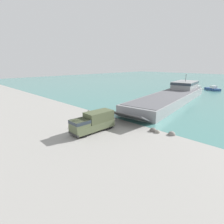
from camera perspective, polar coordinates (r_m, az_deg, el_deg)
name	(u,v)px	position (r m, az deg, el deg)	size (l,w,h in m)	color
ground_plane	(87,126)	(30.84, -8.02, -4.40)	(240.00, 240.00, 0.00)	gray
landing_craft	(174,95)	(53.86, 19.50, 5.32)	(13.68, 44.53, 7.11)	gray
military_truck	(93,122)	(27.74, -6.20, -3.21)	(2.77, 7.40, 3.07)	#566042
soldier_on_ramp	(83,121)	(30.33, -9.29, -2.84)	(0.38, 0.50, 1.70)	#566042
moored_boat_b	(191,87)	(86.22, 24.52, 7.57)	(6.47, 8.94, 1.58)	white
moored_boat_c	(213,89)	(81.83, 30.02, 6.60)	(6.60, 5.81, 1.85)	navy
cargo_crate	(75,131)	(28.02, -12.09, -6.05)	(0.59, 0.70, 0.59)	#566042
shoreline_rock_a	(172,135)	(28.24, 18.90, -7.04)	(1.10, 1.10, 1.10)	gray
shoreline_rock_b	(157,133)	(28.46, 14.58, -6.51)	(0.87, 0.87, 0.87)	gray
shoreline_rock_c	(89,112)	(39.60, -7.57, 0.13)	(0.68, 0.68, 0.68)	#66605B
shoreline_rock_d	(153,131)	(28.90, 13.22, -6.07)	(1.12, 1.12, 1.12)	#66605B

